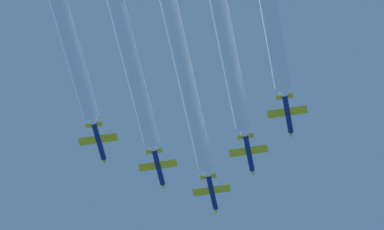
{
  "coord_description": "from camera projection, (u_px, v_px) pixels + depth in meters",
  "views": [
    {
      "loc": [
        33.08,
        -201.47,
        1.67
      ],
      "look_at": [
        0.07,
        -17.51,
        241.19
      ],
      "focal_mm": 126.97,
      "sensor_mm": 36.0,
      "label": 1
    }
  ],
  "objects": [
    {
      "name": "smoke_trail_outer_left",
      "position": [
        68.0,
        34.0,
        289.03
      ],
      "size": [
        3.75,
        48.48,
        3.75
      ],
      "color": "white"
    },
    {
      "name": "smoke_trail_right_wingman",
      "position": [
        223.0,
        22.0,
        288.9
      ],
      "size": [
        3.75,
        62.19,
        3.75
      ],
      "color": "white"
    },
    {
      "name": "jet_left_wingman",
      "position": [
        159.0,
        168.0,
        313.68
      ],
      "size": [
        8.94,
        13.02,
        3.13
      ],
      "color": "navy"
    },
    {
      "name": "jet_right_wingman",
      "position": [
        249.0,
        154.0,
        311.34
      ],
      "size": [
        8.94,
        13.02,
        3.13
      ],
      "color": "navy"
    },
    {
      "name": "jet_lead",
      "position": [
        212.0,
        193.0,
        320.24
      ],
      "size": [
        8.94,
        13.02,
        3.13
      ],
      "color": "navy"
    },
    {
      "name": "smoke_trail_left_wingman",
      "position": [
        130.0,
        57.0,
        294.27
      ],
      "size": [
        3.75,
        52.16,
        3.75
      ],
      "color": "white"
    },
    {
      "name": "jet_outer_left",
      "position": [
        99.0,
        142.0,
        307.32
      ],
      "size": [
        8.94,
        13.02,
        3.13
      ],
      "color": "navy"
    },
    {
      "name": "jet_outer_right",
      "position": [
        288.0,
        115.0,
        302.24
      ],
      "size": [
        8.94,
        13.02,
        3.13
      ],
      "color": "navy"
    },
    {
      "name": "smoke_trail_lead",
      "position": [
        186.0,
        78.0,
        299.55
      ],
      "size": [
        3.75,
        56.44,
        3.75
      ],
      "color": "white"
    }
  ]
}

